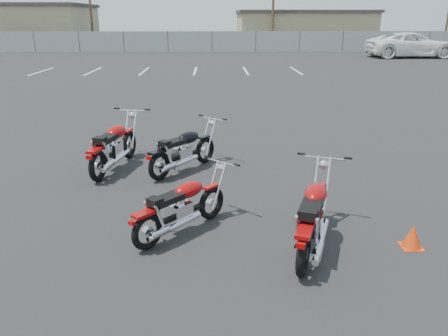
{
  "coord_description": "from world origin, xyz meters",
  "views": [
    {
      "loc": [
        0.02,
        -6.25,
        3.03
      ],
      "look_at": [
        0.2,
        0.6,
        0.65
      ],
      "focal_mm": 35.0,
      "sensor_mm": 36.0,
      "label": 1
    }
  ],
  "objects_px": {
    "motorcycle_rear_red": "(313,216)",
    "white_van": "(413,38)",
    "motorcycle_front_red": "(114,146)",
    "motorcycle_second_black": "(183,150)",
    "motorcycle_third_red": "(181,207)"
  },
  "relations": [
    {
      "from": "motorcycle_rear_red",
      "to": "white_van",
      "type": "height_order",
      "value": "white_van"
    },
    {
      "from": "motorcycle_rear_red",
      "to": "white_van",
      "type": "xyz_separation_m",
      "value": [
        14.22,
        29.59,
        1.01
      ]
    },
    {
      "from": "motorcycle_front_red",
      "to": "white_van",
      "type": "bearing_deg",
      "value": 56.05
    },
    {
      "from": "motorcycle_front_red",
      "to": "white_van",
      "type": "distance_m",
      "value": 31.57
    },
    {
      "from": "motorcycle_front_red",
      "to": "motorcycle_rear_red",
      "type": "xyz_separation_m",
      "value": [
        3.4,
        -3.41,
        -0.02
      ]
    },
    {
      "from": "motorcycle_front_red",
      "to": "white_van",
      "type": "xyz_separation_m",
      "value": [
        17.63,
        26.18,
        1.0
      ]
    },
    {
      "from": "motorcycle_second_black",
      "to": "motorcycle_third_red",
      "type": "relative_size",
      "value": 1.11
    },
    {
      "from": "motorcycle_second_black",
      "to": "motorcycle_rear_red",
      "type": "distance_m",
      "value": 3.77
    },
    {
      "from": "motorcycle_rear_red",
      "to": "white_van",
      "type": "relative_size",
      "value": 0.27
    },
    {
      "from": "motorcycle_third_red",
      "to": "motorcycle_rear_red",
      "type": "distance_m",
      "value": 1.88
    },
    {
      "from": "motorcycle_front_red",
      "to": "motorcycle_third_red",
      "type": "height_order",
      "value": "motorcycle_front_red"
    },
    {
      "from": "motorcycle_front_red",
      "to": "motorcycle_second_black",
      "type": "bearing_deg",
      "value": -7.21
    },
    {
      "from": "white_van",
      "to": "motorcycle_third_red",
      "type": "bearing_deg",
      "value": 150.19
    },
    {
      "from": "white_van",
      "to": "motorcycle_rear_red",
      "type": "bearing_deg",
      "value": 153.38
    },
    {
      "from": "motorcycle_rear_red",
      "to": "motorcycle_third_red",
      "type": "bearing_deg",
      "value": 165.26
    }
  ]
}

